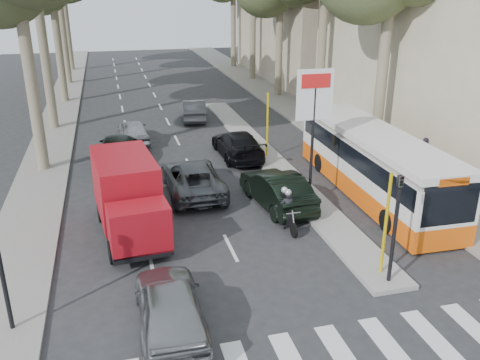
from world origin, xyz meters
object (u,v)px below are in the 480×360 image
object	(u,v)px
silver_hatchback	(170,307)
dark_hatchback	(277,189)
motorcycle	(286,209)
red_truck	(128,196)
city_bus	(373,162)

from	to	relation	value
silver_hatchback	dark_hatchback	xyz separation A→B (m)	(5.30, 7.00, 0.02)
silver_hatchback	motorcycle	bearing A→B (deg)	-133.87
red_truck	city_bus	size ratio (longest dim) A/B	0.50
city_bus	motorcycle	bearing A→B (deg)	-154.55
red_truck	city_bus	world-z (taller)	city_bus
city_bus	motorcycle	xyz separation A→B (m)	(-4.71, -2.12, -0.77)
red_truck	silver_hatchback	bearing A→B (deg)	-89.16
dark_hatchback	motorcycle	distance (m)	1.96
dark_hatchback	motorcycle	xyz separation A→B (m)	(-0.31, -1.93, -0.01)
silver_hatchback	red_truck	size ratio (longest dim) A/B	0.79
silver_hatchback	red_truck	distance (m)	6.11
red_truck	motorcycle	bearing A→B (deg)	-15.39
silver_hatchback	motorcycle	distance (m)	7.11
silver_hatchback	red_truck	world-z (taller)	red_truck
dark_hatchback	motorcycle	bearing A→B (deg)	74.42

